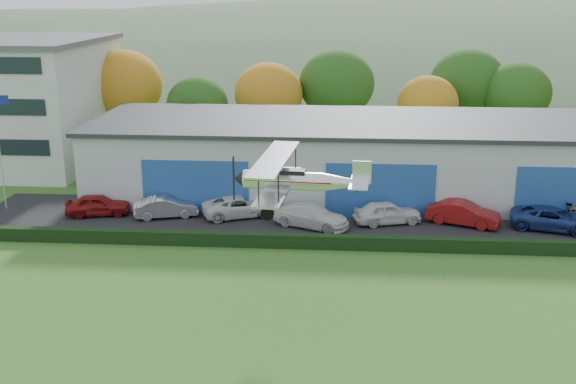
# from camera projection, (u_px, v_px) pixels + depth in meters

# --- Properties ---
(apron) EXTENTS (48.00, 9.00, 0.05)m
(apron) POSITION_uv_depth(u_px,v_px,m) (348.00, 222.00, 44.04)
(apron) COLOR black
(apron) RESTS_ON ground
(hedge) EXTENTS (46.00, 0.60, 0.80)m
(hedge) POSITION_uv_depth(u_px,v_px,m) (349.00, 242.00, 39.34)
(hedge) COLOR black
(hedge) RESTS_ON ground
(hangar) EXTENTS (40.60, 12.60, 5.30)m
(hangar) POSITION_uv_depth(u_px,v_px,m) (376.00, 156.00, 49.83)
(hangar) COLOR #B2B7BC
(hangar) RESTS_ON ground
(flagpole) EXTENTS (1.05, 0.10, 8.00)m
(flagpole) POSITION_uv_depth(u_px,v_px,m) (0.00, 139.00, 45.28)
(flagpole) COLOR silver
(flagpole) RESTS_ON ground
(tree_belt) EXTENTS (75.70, 13.22, 10.12)m
(tree_belt) POSITION_uv_depth(u_px,v_px,m) (324.00, 90.00, 61.39)
(tree_belt) COLOR #3D2614
(tree_belt) RESTS_ON ground
(distant_hills) EXTENTS (430.00, 196.00, 56.00)m
(distant_hills) POSITION_uv_depth(u_px,v_px,m) (311.00, 110.00, 162.10)
(distant_hills) COLOR #4C6642
(distant_hills) RESTS_ON ground
(car_0) EXTENTS (4.37, 2.50, 1.40)m
(car_0) POSITION_uv_depth(u_px,v_px,m) (98.00, 205.00, 45.01)
(car_0) COLOR maroon
(car_0) RESTS_ON apron
(car_1) EXTENTS (4.34, 2.59, 1.35)m
(car_1) POSITION_uv_depth(u_px,v_px,m) (166.00, 207.00, 44.65)
(car_1) COLOR silver
(car_1) RESTS_ON apron
(car_2) EXTENTS (5.31, 3.91, 1.34)m
(car_2) POSITION_uv_depth(u_px,v_px,m) (240.00, 206.00, 44.82)
(car_2) COLOR silver
(car_2) RESTS_ON apron
(car_3) EXTENTS (5.21, 3.67, 1.40)m
(car_3) POSITION_uv_depth(u_px,v_px,m) (311.00, 216.00, 42.86)
(car_3) COLOR silver
(car_3) RESTS_ON apron
(car_4) EXTENTS (4.54, 2.77, 1.44)m
(car_4) POSITION_uv_depth(u_px,v_px,m) (387.00, 212.00, 43.44)
(car_4) COLOR silver
(car_4) RESTS_ON apron
(car_5) EXTENTS (4.74, 3.13, 1.48)m
(car_5) POSITION_uv_depth(u_px,v_px,m) (463.00, 213.00, 43.19)
(car_5) COLOR maroon
(car_5) RESTS_ON apron
(car_6) EXTENTS (5.42, 3.55, 1.39)m
(car_6) POSITION_uv_depth(u_px,v_px,m) (553.00, 219.00, 42.34)
(car_6) COLOR navy
(car_6) RESTS_ON apron
(biplane) EXTENTS (6.21, 7.13, 2.66)m
(biplane) POSITION_uv_depth(u_px,v_px,m) (295.00, 179.00, 30.82)
(biplane) COLOR silver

